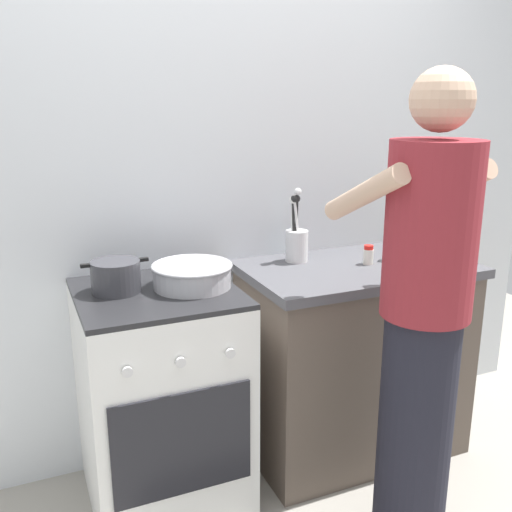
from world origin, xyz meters
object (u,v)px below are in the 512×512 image
Objects in this scene: mixing_bowl at (192,274)px; oil_bottle at (405,236)px; pot at (116,276)px; spice_bottle at (368,255)px; person at (422,325)px; utensil_crock at (296,241)px; stove_range at (162,397)px.

oil_bottle reaches higher than mixing_bowl.
pot is at bearing 177.90° from oil_bottle.
pot is 1.09m from spice_bottle.
spice_bottle is 0.62m from person.
oil_bottle is 0.72m from person.
mixing_bowl is 0.95× the size of utensil_crock.
person is (-0.38, -0.60, -0.15)m from oil_bottle.
oil_bottle is (0.20, 0.01, 0.07)m from spice_bottle.
mixing_bowl is at bearing 136.58° from person.
person is (0.77, -0.60, 0.41)m from stove_range.
oil_bottle is 0.15× the size of person.
mixing_bowl is at bearing -11.07° from pot.
person is (0.91, -0.65, -0.10)m from pot.
person is (0.63, -0.59, -0.09)m from mixing_bowl.
spice_bottle is (1.09, -0.06, -0.02)m from pot.
oil_bottle is at bearing -2.10° from pot.
pot reaches higher than mixing_bowl.
spice_bottle reaches higher than stove_range.
mixing_bowl is (0.14, -0.01, 0.50)m from stove_range.
oil_bottle is at bearing -0.04° from stove_range.
stove_range is 3.56× the size of oil_bottle.
utensil_crock is 0.32m from spice_bottle.
mixing_bowl is 0.87m from person.
stove_range is at bearing 176.50° from mixing_bowl.
stove_range is 1.07m from spice_bottle.
mixing_bowl is at bearing -3.50° from stove_range.
person is (0.09, -0.76, -0.13)m from utensil_crock.
pot is 1.12m from person.
pot is 0.99× the size of oil_bottle.
person reaches higher than spice_bottle.
pot is at bearing 168.93° from mixing_bowl.
person reaches higher than oil_bottle.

